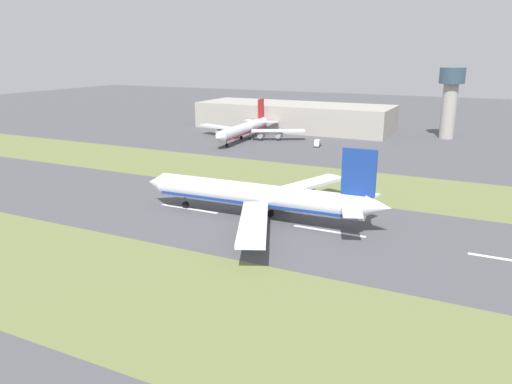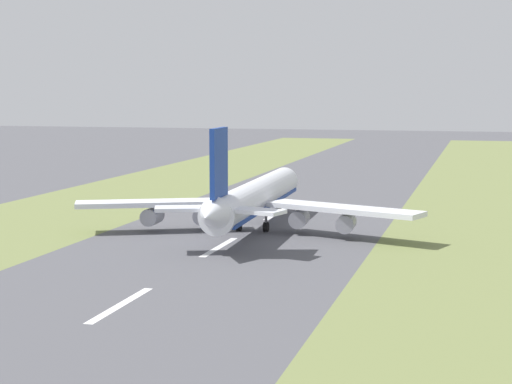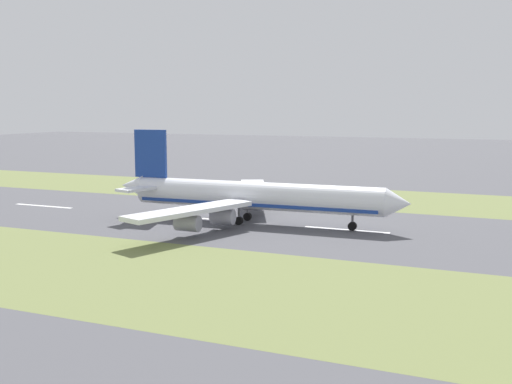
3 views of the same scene
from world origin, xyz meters
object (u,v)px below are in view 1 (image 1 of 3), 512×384
(terminal_building, at_px, (294,116))
(airplane_parked_apron, at_px, (245,129))
(airplane_main_jet, at_px, (263,197))
(control_tower, at_px, (450,95))
(service_truck, at_px, (317,143))

(terminal_building, xyz_separation_m, airplane_parked_apron, (-43.31, 8.28, -1.64))
(airplane_main_jet, xyz_separation_m, control_tower, (152.08, -28.26, 15.04))
(airplane_main_jet, bearing_deg, control_tower, -10.53)
(terminal_building, distance_m, airplane_parked_apron, 44.13)
(airplane_parked_apron, bearing_deg, airplane_main_jet, -150.28)
(service_truck, bearing_deg, airplane_main_jet, -168.14)
(airplane_main_jet, height_order, control_tower, control_tower)
(airplane_parked_apron, distance_m, service_truck, 37.97)
(service_truck, bearing_deg, terminal_building, 33.49)
(control_tower, distance_m, airplane_parked_apron, 101.17)
(airplane_main_jet, height_order, airplane_parked_apron, airplane_main_jet)
(control_tower, xyz_separation_m, service_truck, (-49.35, 49.83, -19.39))
(airplane_parked_apron, relative_size, service_truck, 9.46)
(terminal_building, bearing_deg, airplane_main_jet, -160.88)
(control_tower, relative_size, airplane_parked_apron, 0.57)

